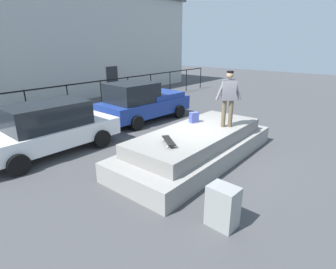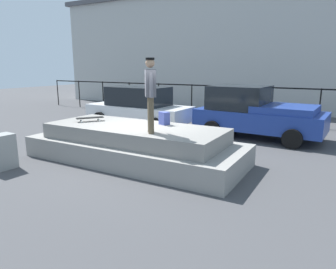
{
  "view_description": "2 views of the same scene",
  "coord_description": "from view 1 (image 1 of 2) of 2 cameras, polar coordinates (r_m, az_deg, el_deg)",
  "views": [
    {
      "loc": [
        -6.88,
        -4.49,
        3.61
      ],
      "look_at": [
        -0.39,
        0.86,
        0.69
      ],
      "focal_mm": 28.48,
      "sensor_mm": 36.0,
      "label": 1
    },
    {
      "loc": [
        4.82,
        -6.86,
        2.58
      ],
      "look_at": [
        0.41,
        0.88,
        0.6
      ],
      "focal_mm": 32.86,
      "sensor_mm": 36.0,
      "label": 2
    }
  ],
  "objects": [
    {
      "name": "skateboard",
      "position": [
        7.24,
        0.12,
        -1.3
      ],
      "size": [
        0.63,
        0.75,
        0.12
      ],
      "color": "black",
      "rests_on": "concrete_ledge"
    },
    {
      "name": "concrete_ledge",
      "position": [
        8.68,
        6.25,
        -2.39
      ],
      "size": [
        6.12,
        2.43,
        0.98
      ],
      "color": "gray",
      "rests_on": "ground_plane"
    },
    {
      "name": "fence_row",
      "position": [
        14.13,
        -20.72,
        7.97
      ],
      "size": [
        24.06,
        0.06,
        1.68
      ],
      "color": "black",
      "rests_on": "ground_plane"
    },
    {
      "name": "skateboarder",
      "position": [
        8.74,
        12.83,
        8.19
      ],
      "size": [
        0.56,
        0.7,
        1.8
      ],
      "color": "brown",
      "rests_on": "concrete_ledge"
    },
    {
      "name": "utility_box",
      "position": [
        5.72,
        11.63,
        -14.86
      ],
      "size": [
        0.47,
        0.62,
        0.9
      ],
      "primitive_type": "cube",
      "rotation": [
        0.0,
        0.0,
        -0.06
      ],
      "color": "gray",
      "rests_on": "ground_plane"
    },
    {
      "name": "car_blue_pickup_mid",
      "position": [
        12.96,
        -5.54,
        7.06
      ],
      "size": [
        4.62,
        2.44,
        1.88
      ],
      "color": "navy",
      "rests_on": "ground_plane"
    },
    {
      "name": "ground_plane",
      "position": [
        8.98,
        5.86,
        -4.71
      ],
      "size": [
        60.0,
        60.0,
        0.0
      ],
      "primitive_type": "plane",
      "color": "#424244"
    },
    {
      "name": "backpack",
      "position": [
        9.25,
        5.59,
        3.68
      ],
      "size": [
        0.34,
        0.3,
        0.36
      ],
      "primitive_type": "cube",
      "rotation": [
        0.0,
        0.0,
        2.7
      ],
      "color": "#3F4C99",
      "rests_on": "concrete_ledge"
    },
    {
      "name": "car_white_sedan_near",
      "position": [
        9.83,
        -24.09,
        1.23
      ],
      "size": [
        4.66,
        2.11,
        1.73
      ],
      "color": "white",
      "rests_on": "ground_plane"
    }
  ]
}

